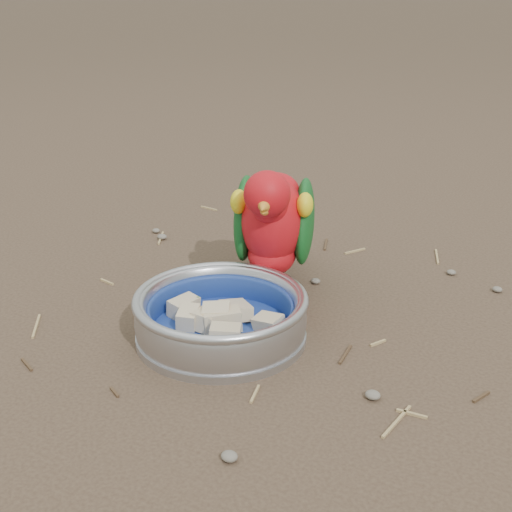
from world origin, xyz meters
The scene contains 6 objects.
ground centered at (0.00, 0.00, 0.00)m, with size 60.00×60.00×0.00m, color #49382A.
food_bowl centered at (-0.02, -0.02, 0.01)m, with size 0.22×0.22×0.02m, color #B2B2BA.
bowl_wall centered at (-0.02, -0.02, 0.04)m, with size 0.22×0.22×0.04m, color #B2B2BA, non-canonical shape.
fruit_wedges centered at (-0.02, -0.02, 0.03)m, with size 0.13×0.13×0.03m, color beige, non-canonical shape.
lory_parrot centered at (-0.03, 0.13, 0.10)m, with size 0.11×0.24×0.19m, color red, non-canonical shape.
ground_debris centered at (0.03, 0.05, 0.00)m, with size 0.90×0.80×0.01m, color tan, non-canonical shape.
Camera 1 is at (0.44, -0.67, 0.45)m, focal length 50.00 mm.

